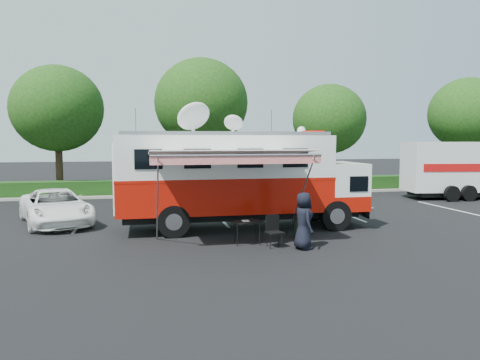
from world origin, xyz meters
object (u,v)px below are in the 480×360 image
object	(u,v)px
trash_bin	(301,227)
folding_table	(247,222)
command_truck	(240,178)
white_suv	(56,224)

from	to	relation	value
trash_bin	folding_table	bearing A→B (deg)	-165.72
command_truck	trash_bin	distance (m)	3.27
command_truck	folding_table	world-z (taller)	command_truck
command_truck	trash_bin	bearing A→B (deg)	-51.97
white_suv	trash_bin	distance (m)	10.29
white_suv	command_truck	bearing A→B (deg)	-37.01
white_suv	folding_table	bearing A→B (deg)	-55.10
command_truck	trash_bin	world-z (taller)	command_truck
command_truck	white_suv	xyz separation A→B (m)	(-7.38, 2.51, -2.03)
trash_bin	white_suv	bearing A→B (deg)	152.53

